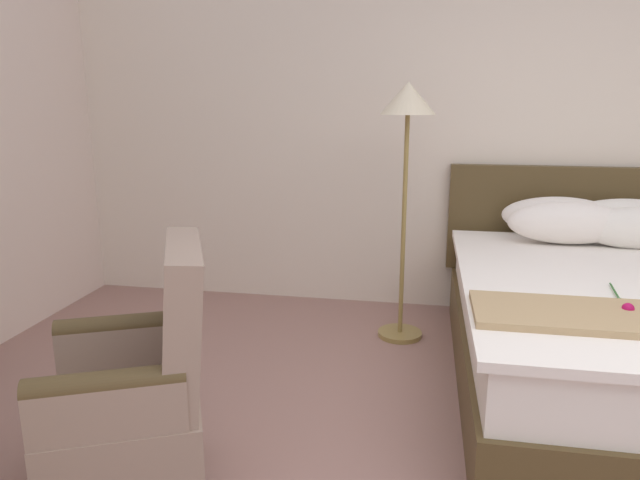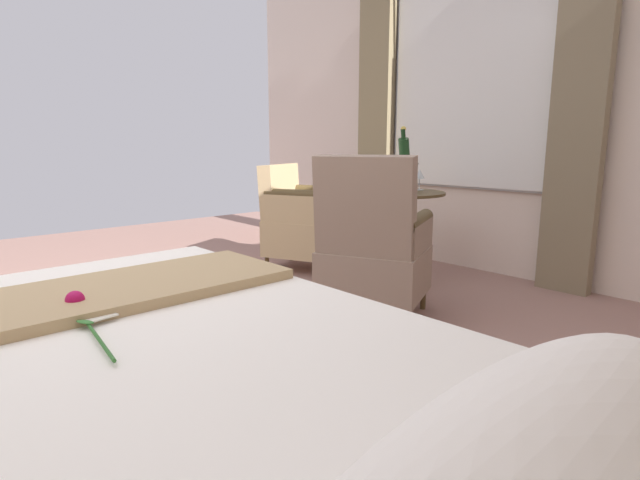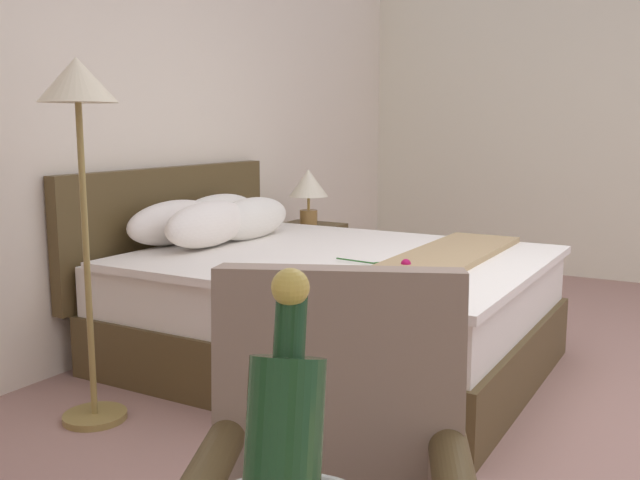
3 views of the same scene
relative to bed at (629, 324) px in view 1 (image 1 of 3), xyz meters
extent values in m
cube|color=silver|center=(-0.28, 1.14, 1.14)|extent=(6.78, 0.12, 2.99)
cube|color=brown|center=(0.00, -0.09, -0.19)|extent=(1.70, 2.16, 0.32)
cube|color=white|center=(0.00, -0.09, 0.10)|extent=(1.64, 2.09, 0.26)
cube|color=brown|center=(0.00, 1.03, 0.33)|extent=(1.78, 0.08, 0.73)
ellipsoid|color=white|center=(-0.20, 0.83, 0.40)|extent=(0.72, 0.25, 0.26)
ellipsoid|color=white|center=(0.20, 0.83, 0.40)|extent=(0.72, 0.25, 0.27)
ellipsoid|color=white|center=(-0.20, 0.58, 0.40)|extent=(0.72, 0.27, 0.27)
cylinder|color=#2D6628|center=(-0.21, -0.42, 0.28)|extent=(0.06, 0.40, 0.01)
sphere|color=#B20F4C|center=(-0.23, -0.62, 0.30)|extent=(0.05, 0.05, 0.05)
ellipsoid|color=#33702D|center=(-0.21, -0.47, 0.29)|extent=(0.04, 0.05, 0.01)
cube|color=white|center=(-0.24, -0.52, 0.28)|extent=(0.10, 0.12, 0.00)
cylinder|color=olive|center=(-1.18, 0.47, -0.34)|extent=(0.28, 0.28, 0.03)
cylinder|color=olive|center=(-1.18, 0.47, 0.36)|extent=(0.03, 0.03, 1.36)
cone|color=beige|center=(-1.18, 0.47, 1.13)|extent=(0.33, 0.33, 0.19)
cylinder|color=brown|center=(-2.43, -1.11, -0.29)|extent=(0.04, 0.04, 0.14)
cylinder|color=brown|center=(-2.01, -0.92, -0.29)|extent=(0.04, 0.04, 0.14)
cube|color=gray|center=(-2.11, -1.25, -0.08)|extent=(0.73, 0.76, 0.28)
cube|color=gray|center=(-1.91, -1.16, 0.35)|extent=(0.38, 0.59, 0.57)
cube|color=gray|center=(-2.23, -1.03, 0.15)|extent=(0.49, 0.28, 0.18)
cylinder|color=brown|center=(-2.23, -1.03, 0.25)|extent=(0.49, 0.28, 0.09)
cube|color=gray|center=(-2.03, -1.49, 0.15)|extent=(0.49, 0.28, 0.18)
cylinder|color=brown|center=(-2.03, -1.49, 0.25)|extent=(0.49, 0.28, 0.09)
camera|label=1|loc=(-1.07, -2.98, 1.12)|focal=32.00mm
camera|label=2|loc=(0.13, 0.71, 0.69)|focal=28.00mm
camera|label=3|loc=(-3.29, -1.91, 0.95)|focal=40.00mm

